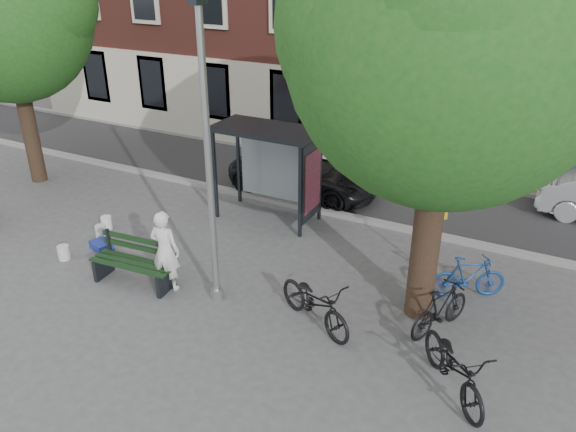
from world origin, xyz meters
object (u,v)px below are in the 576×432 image
(painter, at_px, (165,251))
(notice_sign, at_px, (439,223))
(car_dark, at_px, (305,173))
(bus_shelter, at_px, (282,154))
(bike_b, at_px, (468,277))
(bike_d, at_px, (440,309))
(bench, at_px, (135,264))
(lamppost, at_px, (210,179))
(bike_a, at_px, (315,302))
(bike_c, at_px, (454,366))

(painter, relative_size, notice_sign, 1.00)
(car_dark, bearing_deg, bus_shelter, -173.63)
(painter, bearing_deg, bike_b, -162.31)
(bike_d, xyz_separation_m, notice_sign, (-0.63, 2.02, 0.85))
(bike_b, bearing_deg, bench, 82.73)
(lamppost, relative_size, painter, 3.26)
(bike_b, xyz_separation_m, car_dark, (-5.61, 3.52, 0.15))
(lamppost, height_order, bike_d, lamppost)
(lamppost, height_order, bench, lamppost)
(bike_a, distance_m, bike_b, 3.49)
(bike_a, relative_size, bike_c, 0.99)
(bike_a, height_order, bike_c, bike_c)
(bike_d, bearing_deg, bench, 36.86)
(bike_b, bearing_deg, bus_shelter, 43.65)
(painter, xyz_separation_m, bike_a, (3.48, 0.26, -0.40))
(bench, relative_size, bike_d, 1.21)
(painter, bearing_deg, bus_shelter, -104.74)
(lamppost, height_order, bike_a, lamppost)
(lamppost, height_order, bike_b, lamppost)
(painter, relative_size, bike_b, 1.15)
(lamppost, relative_size, bus_shelter, 2.14)
(bike_a, relative_size, bike_b, 1.27)
(bike_b, bearing_deg, car_dark, 27.54)
(lamppost, xyz_separation_m, notice_sign, (3.89, 3.11, -1.43))
(notice_sign, bearing_deg, bike_a, -132.89)
(painter, distance_m, bike_d, 5.87)
(bus_shelter, xyz_separation_m, bike_c, (5.75, -4.61, -1.37))
(bus_shelter, distance_m, bike_a, 5.11)
(bus_shelter, bearing_deg, bike_b, -15.97)
(bike_c, xyz_separation_m, bike_d, (-0.63, 1.59, -0.04))
(painter, xyz_separation_m, bike_b, (5.96, 2.72, -0.45))
(car_dark, bearing_deg, bike_a, -153.01)
(bus_shelter, bearing_deg, bench, -107.35)
(bike_b, relative_size, notice_sign, 0.87)
(bike_d, relative_size, car_dark, 0.37)
(bike_b, relative_size, bike_d, 0.97)
(painter, bearing_deg, bench, 4.77)
(bike_b, height_order, bike_d, bike_d)
(bike_a, bearing_deg, car_dark, 53.88)
(bike_d, bearing_deg, bike_b, -74.53)
(bike_d, bearing_deg, notice_sign, -48.04)
(bench, xyz_separation_m, bike_d, (6.50, 1.40, 0.03))
(bike_a, bearing_deg, bike_c, -75.93)
(bus_shelter, height_order, bike_a, bus_shelter)
(lamppost, height_order, notice_sign, lamppost)
(bus_shelter, xyz_separation_m, bike_a, (2.89, -3.99, -1.38))
(bus_shelter, relative_size, notice_sign, 1.52)
(car_dark, bearing_deg, bike_c, -138.37)
(bike_c, bearing_deg, car_dark, 92.92)
(bike_d, bearing_deg, bike_a, 48.27)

